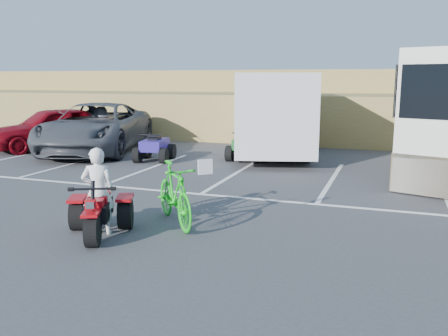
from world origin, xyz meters
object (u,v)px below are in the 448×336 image
(grey_pickup, at_px, (96,127))
(quad_atv_blue, at_px, (155,161))
(rider, at_px, (98,191))
(quad_atv_green, at_px, (246,159))
(red_trike_atv, at_px, (99,236))
(green_dirt_bike, at_px, (175,194))
(red_car, at_px, (53,128))
(cargo_trailer, at_px, (273,112))

(grey_pickup, xyz_separation_m, quad_atv_blue, (3.00, -1.12, -0.89))
(rider, xyz_separation_m, quad_atv_green, (0.15, 8.27, -0.76))
(grey_pickup, bearing_deg, red_trike_atv, -70.93)
(grey_pickup, bearing_deg, green_dirt_bike, -62.80)
(rider, xyz_separation_m, quad_atv_blue, (-2.63, 7.03, -0.76))
(red_trike_atv, height_order, rider, rider)
(red_car, bearing_deg, green_dirt_bike, -8.34)
(red_car, relative_size, cargo_trailer, 0.73)
(grey_pickup, distance_m, quad_atv_blue, 3.33)
(quad_atv_blue, xyz_separation_m, quad_atv_green, (2.77, 1.25, 0.00))
(red_trike_atv, distance_m, green_dirt_bike, 1.54)
(rider, xyz_separation_m, cargo_trailer, (0.74, 9.47, 0.77))
(red_car, relative_size, quad_atv_blue, 3.27)
(green_dirt_bike, bearing_deg, cargo_trailer, 49.50)
(cargo_trailer, bearing_deg, grey_pickup, 175.92)
(cargo_trailer, height_order, quad_atv_blue, cargo_trailer)
(green_dirt_bike, relative_size, red_car, 0.41)
(rider, relative_size, quad_atv_green, 1.02)
(grey_pickup, relative_size, quad_atv_blue, 4.42)
(quad_atv_blue, bearing_deg, rider, -80.03)
(quad_atv_blue, height_order, quad_atv_green, quad_atv_green)
(quad_atv_green, bearing_deg, red_trike_atv, -94.04)
(quad_atv_blue, bearing_deg, green_dirt_bike, -69.74)
(red_trike_atv, distance_m, cargo_trailer, 9.75)
(green_dirt_bike, bearing_deg, red_trike_atv, -172.58)
(rider, distance_m, quad_atv_blue, 7.54)
(red_trike_atv, height_order, cargo_trailer, cargo_trailer)
(green_dirt_bike, relative_size, quad_atv_green, 1.29)
(red_car, bearing_deg, grey_pickup, 31.12)
(red_trike_atv, distance_m, red_car, 11.35)
(red_car, bearing_deg, red_trike_atv, -15.61)
(red_car, distance_m, quad_atv_blue, 5.19)
(rider, height_order, quad_atv_green, rider)
(rider, distance_m, grey_pickup, 9.91)
(red_trike_atv, xyz_separation_m, green_dirt_bike, (0.93, 1.09, 0.58))
(grey_pickup, bearing_deg, quad_atv_blue, -35.96)
(rider, height_order, quad_atv_blue, rider)
(rider, height_order, grey_pickup, grey_pickup)
(green_dirt_bike, distance_m, red_car, 11.24)
(rider, relative_size, quad_atv_blue, 1.05)
(cargo_trailer, xyz_separation_m, quad_atv_green, (-0.60, -1.20, -1.54))
(red_trike_atv, relative_size, green_dirt_bike, 0.77)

